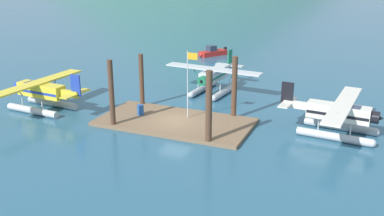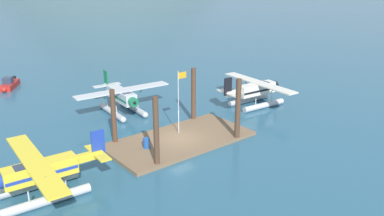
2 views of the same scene
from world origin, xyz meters
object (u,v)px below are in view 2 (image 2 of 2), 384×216
Objects in this scene: seaplane_cream_stbd_fwd at (257,92)px; seaplane_silver_bow_centre at (122,99)px; fuel_drum at (146,143)px; seaplane_yellow_port_aft at (41,175)px; boat_red_open_north at (9,85)px; flagpole at (179,95)px.

seaplane_cream_stbd_fwd is 14.97m from seaplane_silver_bow_centre.
fuel_drum is 0.08× the size of seaplane_yellow_port_aft.
seaplane_cream_stbd_fwd reaches higher than fuel_drum.
seaplane_cream_stbd_fwd is 2.41× the size of boat_red_open_north.
seaplane_yellow_port_aft is (-13.70, -2.56, -2.39)m from flagpole.
seaplane_cream_stbd_fwd is (12.11, 1.58, -2.39)m from flagpole.
flagpole is 5.42m from fuel_drum.
seaplane_silver_bow_centre is at bearing 150.92° from seaplane_cream_stbd_fwd.
seaplane_yellow_port_aft and seaplane_silver_bow_centre have the same top height.
fuel_drum is at bearing 9.94° from seaplane_yellow_port_aft.
fuel_drum is at bearing -82.86° from boat_red_open_north.
boat_red_open_north is (-3.44, 27.50, -0.25)m from fuel_drum.
seaplane_silver_bow_centre is 19.01m from boat_red_open_north.
seaplane_cream_stbd_fwd reaches higher than boat_red_open_north.
boat_red_open_north is (-7.70, 26.59, -3.48)m from flagpole.
seaplane_cream_stbd_fwd is 1.00× the size of seaplane_silver_bow_centre.
boat_red_open_north is at bearing 97.14° from fuel_drum.
flagpole is 12.45m from seaplane_cream_stbd_fwd.
seaplane_cream_stbd_fwd is at bearing -29.08° from seaplane_silver_bow_centre.
seaplane_yellow_port_aft is (-9.44, -1.65, 0.84)m from fuel_drum.
boat_red_open_north is at bearing 128.39° from seaplane_cream_stbd_fwd.
seaplane_silver_bow_centre is at bearing 41.88° from seaplane_yellow_port_aft.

